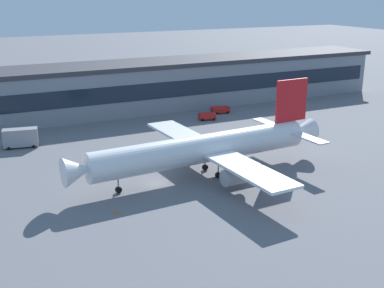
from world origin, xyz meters
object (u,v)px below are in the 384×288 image
catering_truck (21,137)px  traffic_cone_0 (116,212)px  airliner (206,148)px  pushback_tractor (220,109)px  follow_me_car (208,116)px

catering_truck → traffic_cone_0: 41.55m
traffic_cone_0 → airliner: bearing=23.2°
pushback_tractor → follow_me_car: follow_me_car is taller
pushback_tractor → traffic_cone_0: 66.52m
follow_me_car → catering_truck: bearing=-176.4°
airliner → traffic_cone_0: bearing=-156.8°
airliner → pushback_tractor: size_ratio=10.08×
pushback_tractor → catering_truck: (-53.36, -8.07, 1.24)m
pushback_tractor → catering_truck: size_ratio=0.67×
airliner → traffic_cone_0: 22.14m
airliner → catering_truck: (-27.99, 32.19, -2.91)m
follow_me_car → airliner: bearing=-118.2°
pushback_tractor → follow_me_car: 8.29m
pushback_tractor → follow_me_car: bearing=-142.0°
airliner → pushback_tractor: bearing=57.8°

